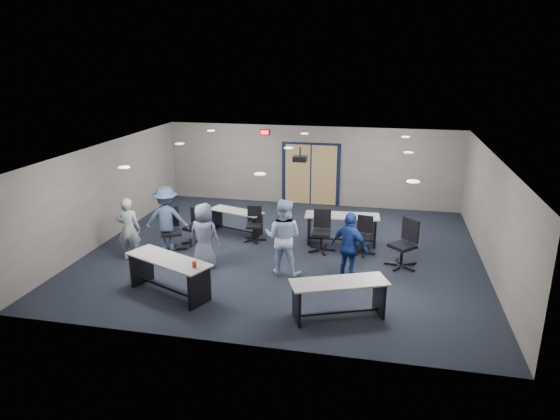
% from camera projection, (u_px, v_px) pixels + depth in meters
% --- Properties ---
extents(floor, '(10.00, 10.00, 0.00)m').
position_uv_depth(floor, '(285.00, 251.00, 13.17)').
color(floor, black).
rests_on(floor, ground).
extents(back_wall, '(10.00, 0.04, 2.70)m').
position_uv_depth(back_wall, '(311.00, 166.00, 16.97)').
color(back_wall, slate).
rests_on(back_wall, floor).
extents(front_wall, '(10.00, 0.04, 2.70)m').
position_uv_depth(front_wall, '(232.00, 275.00, 8.57)').
color(front_wall, slate).
rests_on(front_wall, floor).
extents(left_wall, '(0.04, 9.00, 2.70)m').
position_uv_depth(left_wall, '(107.00, 192.00, 13.76)').
color(left_wall, slate).
rests_on(left_wall, floor).
extents(right_wall, '(0.04, 9.00, 2.70)m').
position_uv_depth(right_wall, '(492.00, 215.00, 11.77)').
color(right_wall, slate).
rests_on(right_wall, floor).
extents(ceiling, '(10.00, 9.00, 0.04)m').
position_uv_depth(ceiling, '(285.00, 150.00, 12.36)').
color(ceiling, white).
rests_on(ceiling, back_wall).
extents(double_door, '(2.00, 0.07, 2.20)m').
position_uv_depth(double_door, '(311.00, 175.00, 17.02)').
color(double_door, black).
rests_on(double_door, back_wall).
extents(exit_sign, '(0.32, 0.07, 0.18)m').
position_uv_depth(exit_sign, '(265.00, 132.00, 16.91)').
color(exit_sign, black).
rests_on(exit_sign, back_wall).
extents(ceiling_projector, '(0.35, 0.32, 0.37)m').
position_uv_depth(ceiling_projector, '(300.00, 159.00, 12.86)').
color(ceiling_projector, black).
rests_on(ceiling_projector, ceiling).
extents(ceiling_can_lights, '(6.24, 5.74, 0.02)m').
position_uv_depth(ceiling_can_lights, '(287.00, 150.00, 12.61)').
color(ceiling_can_lights, white).
rests_on(ceiling_can_lights, ceiling).
extents(table_front_left, '(2.13, 1.43, 0.96)m').
position_uv_depth(table_front_left, '(169.00, 270.00, 10.67)').
color(table_front_left, '#B3B0A9').
rests_on(table_front_left, floor).
extents(table_front_right, '(1.99, 1.30, 0.77)m').
position_uv_depth(table_front_right, '(339.00, 293.00, 9.72)').
color(table_front_right, '#B3B0A9').
rests_on(table_front_right, floor).
extents(table_back_left, '(1.71, 1.01, 0.66)m').
position_uv_depth(table_back_left, '(237.00, 218.00, 14.46)').
color(table_back_left, '#B3B0A9').
rests_on(table_back_left, floor).
extents(table_back_right, '(2.04, 0.81, 1.11)m').
position_uv_depth(table_back_right, '(342.00, 224.00, 13.58)').
color(table_back_right, '#B3B0A9').
rests_on(table_back_right, floor).
extents(chair_back_a, '(0.74, 0.74, 0.97)m').
position_uv_depth(chair_back_a, '(193.00, 227.00, 13.58)').
color(chair_back_a, black).
rests_on(chair_back_a, floor).
extents(chair_back_b, '(0.70, 0.70, 0.96)m').
position_uv_depth(chair_back_b, '(254.00, 224.00, 13.78)').
color(chair_back_b, black).
rests_on(chair_back_b, floor).
extents(chair_back_c, '(0.72, 0.72, 1.09)m').
position_uv_depth(chair_back_c, '(321.00, 232.00, 13.04)').
color(chair_back_c, black).
rests_on(chair_back_c, floor).
extents(chair_back_d, '(0.72, 0.72, 0.98)m').
position_uv_depth(chair_back_d, '(363.00, 236.00, 12.90)').
color(chair_back_d, black).
rests_on(chair_back_d, floor).
extents(chair_loose_left, '(0.97, 0.97, 1.14)m').
position_uv_depth(chair_loose_left, '(171.00, 231.00, 13.01)').
color(chair_loose_left, black).
rests_on(chair_loose_left, floor).
extents(chair_loose_right, '(1.05, 1.05, 1.18)m').
position_uv_depth(chair_loose_right, '(402.00, 244.00, 12.04)').
color(chair_loose_right, black).
rests_on(chair_loose_right, floor).
extents(person_gray, '(0.65, 0.49, 1.63)m').
position_uv_depth(person_gray, '(129.00, 229.00, 12.40)').
color(person_gray, '#99A1A7').
rests_on(person_gray, floor).
extents(person_plaid, '(0.84, 0.60, 1.61)m').
position_uv_depth(person_plaid, '(204.00, 236.00, 11.98)').
color(person_plaid, slate).
rests_on(person_plaid, floor).
extents(person_lightblue, '(0.96, 0.78, 1.83)m').
position_uv_depth(person_lightblue, '(283.00, 237.00, 11.59)').
color(person_lightblue, '#C0D9FF').
rests_on(person_lightblue, floor).
extents(person_navy, '(1.03, 0.82, 1.64)m').
position_uv_depth(person_navy, '(350.00, 247.00, 11.22)').
color(person_navy, navy).
rests_on(person_navy, floor).
extents(person_back, '(1.27, 0.93, 1.76)m').
position_uv_depth(person_back, '(167.00, 219.00, 12.95)').
color(person_back, '#44597A').
rests_on(person_back, floor).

